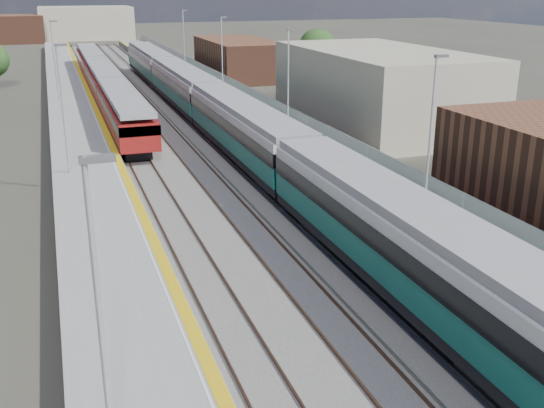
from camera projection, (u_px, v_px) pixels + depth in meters
ground at (185, 125)px, 55.56m from camera, size 320.00×320.00×0.00m
ballast_bed at (155, 121)px, 57.09m from camera, size 10.50×155.00×0.06m
tracks at (158, 116)px, 58.75m from camera, size 8.96×160.00×0.17m
platform_right at (235, 110)px, 59.23m from camera, size 4.70×155.00×8.52m
platform_left at (76, 120)px, 54.84m from camera, size 4.30×155.00×8.52m
green_train at (209, 103)px, 52.55m from camera, size 3.03×84.21×3.33m
red_train at (103, 80)px, 67.00m from camera, size 2.78×56.33×3.50m
tree_d at (317, 49)px, 78.96m from camera, size 4.81×4.81×6.52m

